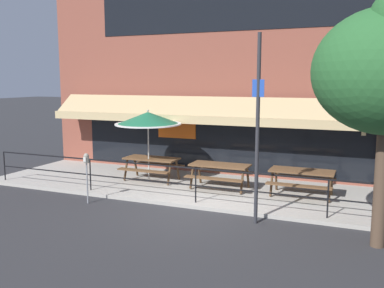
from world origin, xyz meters
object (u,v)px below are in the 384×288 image
Objects in this scene: picnic_table_left at (152,162)px; picnic_table_right at (302,176)px; patio_umbrella_left at (148,119)px; parking_meter_near at (86,163)px; street_sign_pole at (258,128)px; picnic_table_centre at (220,169)px.

picnic_table_left and picnic_table_right have the same top height.
patio_umbrella_left is 2.82m from parking_meter_near.
patio_umbrella_left is 0.53× the size of street_sign_pole.
picnic_table_centre is 0.76× the size of patio_umbrella_left.
picnic_table_left is 1.27× the size of parking_meter_near.
picnic_table_left is 0.76× the size of patio_umbrella_left.
patio_umbrella_left is at bearing -90.00° from picnic_table_left.
street_sign_pole is at bearing -54.27° from picnic_table_centre.
picnic_table_right is 3.06m from street_sign_pole.
picnic_table_right is (2.45, 0.09, 0.00)m from picnic_table_centre.
street_sign_pole reaches higher than patio_umbrella_left.
picnic_table_centre is 2.45m from picnic_table_right.
street_sign_pole reaches higher than picnic_table_centre.
picnic_table_right is 6.10m from parking_meter_near.
picnic_table_left is at bearing 90.00° from patio_umbrella_left.
street_sign_pole is (4.20, -2.60, 1.59)m from picnic_table_left.
parking_meter_near is at bearing -139.03° from picnic_table_centre.
picnic_table_left is at bearing 176.09° from picnic_table_centre.
picnic_table_right is at bearing 1.50° from patio_umbrella_left.
picnic_table_left is at bearing 179.09° from picnic_table_right.
picnic_table_right is 5.12m from patio_umbrella_left.
picnic_table_centre is at bearing -177.90° from picnic_table_right.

